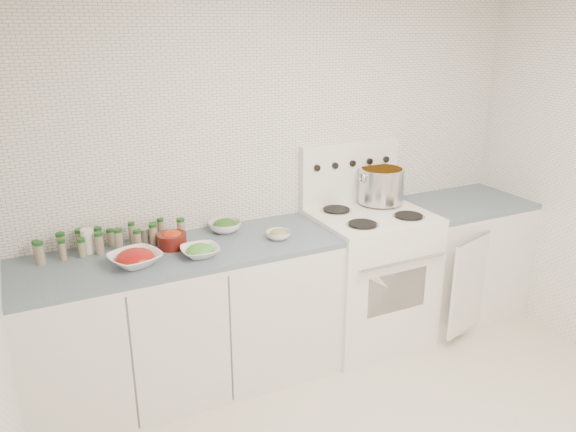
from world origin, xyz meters
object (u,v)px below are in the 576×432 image
object	(u,v)px
stove	(368,273)
bowl_tomato	(135,258)
stock_pot	(381,184)
bowl_snowpea	(200,251)

from	to	relation	value
stove	bowl_tomato	distance (m)	1.64
stock_pot	bowl_snowpea	distance (m)	1.43
bowl_tomato	bowl_snowpea	size ratio (longest dim) A/B	1.52
stove	stock_pot	distance (m)	0.62
stove	bowl_snowpea	world-z (taller)	stove
bowl_snowpea	stock_pot	bearing A→B (deg)	10.62
bowl_tomato	bowl_snowpea	world-z (taller)	bowl_tomato
stove	bowl_tomato	world-z (taller)	stove
stove	stock_pot	size ratio (longest dim) A/B	4.06
bowl_tomato	bowl_snowpea	bearing A→B (deg)	-5.87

